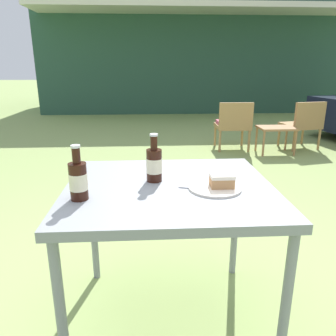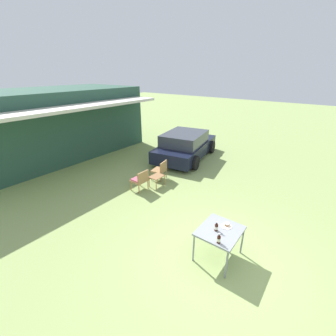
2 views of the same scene
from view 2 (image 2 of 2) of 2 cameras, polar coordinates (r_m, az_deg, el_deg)
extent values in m
plane|color=#8CA35B|center=(5.57, 12.34, -21.08)|extent=(60.00, 60.00, 0.00)
cube|color=#284C3D|center=(12.32, -28.20, 9.93)|extent=(8.41, 4.18, 3.09)
cube|color=silver|center=(9.80, -22.18, 14.05)|extent=(7.99, 1.20, 0.12)
cube|color=black|center=(10.81, 4.52, 5.01)|extent=(4.13, 2.48, 0.56)
cube|color=#383D47|center=(10.48, 4.20, 7.53)|extent=(2.39, 2.02, 0.53)
cylinder|color=black|center=(12.25, 2.61, 6.60)|extent=(0.64, 0.31, 0.61)
cylinder|color=black|center=(11.65, 11.01, 5.30)|extent=(0.64, 0.31, 0.61)
cylinder|color=black|center=(10.22, -2.92, 3.11)|extent=(0.64, 0.31, 0.61)
cylinder|color=black|center=(9.50, 6.91, 1.34)|extent=(0.64, 0.31, 0.61)
cylinder|color=#9E7547|center=(8.23, -7.17, -3.40)|extent=(0.04, 0.04, 0.33)
cylinder|color=#9E7547|center=(7.96, -9.43, -4.52)|extent=(0.04, 0.04, 0.33)
cylinder|color=#9E7547|center=(7.98, -5.12, -4.23)|extent=(0.04, 0.04, 0.33)
cylinder|color=#9E7547|center=(7.70, -7.38, -5.42)|extent=(0.04, 0.04, 0.33)
cube|color=#9E7547|center=(7.88, -7.34, -3.13)|extent=(0.51, 0.47, 0.06)
cube|color=#9E7547|center=(7.65, -6.34, -2.17)|extent=(0.50, 0.06, 0.35)
cube|color=#CC5670|center=(7.85, -7.36, -2.77)|extent=(0.46, 0.40, 0.05)
cylinder|color=#9E7547|center=(8.94, -2.79, -0.96)|extent=(0.04, 0.04, 0.33)
cylinder|color=#9E7547|center=(8.59, -4.21, -2.06)|extent=(0.04, 0.04, 0.33)
cylinder|color=#9E7547|center=(8.77, -0.48, -1.44)|extent=(0.04, 0.04, 0.33)
cylinder|color=#9E7547|center=(8.41, -1.83, -2.58)|extent=(0.04, 0.04, 0.33)
cube|color=#9E7547|center=(8.60, -2.35, -0.58)|extent=(0.58, 0.55, 0.06)
cube|color=#9E7547|center=(8.43, -1.14, 0.46)|extent=(0.50, 0.15, 0.35)
cube|color=#996B42|center=(8.06, -2.87, -2.12)|extent=(0.52, 0.38, 0.03)
cylinder|color=#996B42|center=(7.89, -3.02, -4.32)|extent=(0.03, 0.03, 0.37)
cylinder|color=#996B42|center=(8.21, -0.92, -3.11)|extent=(0.03, 0.03, 0.37)
cylinder|color=#996B42|center=(8.08, -4.80, -3.65)|extent=(0.03, 0.03, 0.37)
cylinder|color=#996B42|center=(8.40, -2.68, -2.50)|extent=(0.03, 0.03, 0.37)
cube|color=gray|center=(5.10, 13.05, -15.28)|extent=(0.93, 0.83, 0.04)
cylinder|color=gray|center=(4.95, 14.62, -22.69)|extent=(0.04, 0.04, 0.70)
cylinder|color=gray|center=(5.56, 18.32, -17.14)|extent=(0.04, 0.04, 0.70)
cylinder|color=gray|center=(5.16, 6.52, -19.54)|extent=(0.04, 0.04, 0.70)
cylinder|color=gray|center=(5.75, 11.08, -14.67)|extent=(0.04, 0.04, 0.70)
cylinder|color=silver|center=(5.21, 14.63, -14.12)|extent=(0.23, 0.23, 0.01)
cube|color=#AD7A4C|center=(5.22, 14.79, -13.73)|extent=(0.10, 0.08, 0.04)
cube|color=silver|center=(5.20, 14.83, -13.47)|extent=(0.10, 0.08, 0.02)
cylinder|color=black|center=(5.01, 12.17, -14.59)|extent=(0.07, 0.07, 0.15)
cylinder|color=black|center=(4.94, 12.28, -13.61)|extent=(0.03, 0.03, 0.06)
cylinder|color=silver|center=(4.92, 12.32, -13.26)|extent=(0.04, 0.04, 0.01)
cylinder|color=beige|center=(5.01, 12.17, -14.59)|extent=(0.07, 0.07, 0.07)
cylinder|color=black|center=(4.73, 12.75, -17.33)|extent=(0.07, 0.07, 0.15)
cylinder|color=black|center=(4.66, 12.87, -16.32)|extent=(0.03, 0.03, 0.06)
cylinder|color=silver|center=(4.63, 12.92, -15.97)|extent=(0.04, 0.04, 0.01)
cylinder|color=beige|center=(4.73, 12.75, -17.33)|extent=(0.07, 0.07, 0.07)
cube|color=silver|center=(5.15, 14.28, -14.61)|extent=(0.16, 0.07, 0.01)
camera|label=1|loc=(4.49, 30.08, -15.68)|focal=35.00mm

